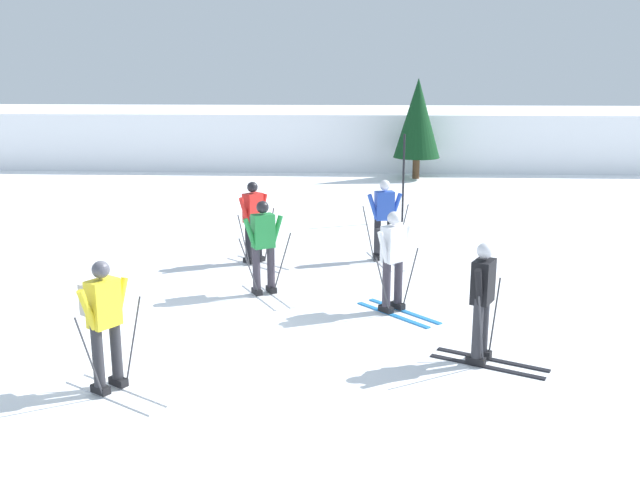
% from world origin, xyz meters
% --- Properties ---
extents(ground_plane, '(120.00, 120.00, 0.00)m').
position_xyz_m(ground_plane, '(0.00, 0.00, 0.00)').
color(ground_plane, white).
extents(far_snow_ridge, '(80.00, 6.69, 2.19)m').
position_xyz_m(far_snow_ridge, '(0.00, 20.80, 1.10)').
color(far_snow_ridge, white).
rests_on(far_snow_ridge, ground).
extents(skier_black, '(1.59, 1.05, 1.71)m').
position_xyz_m(skier_black, '(4.21, -0.23, 0.92)').
color(skier_black, black).
rests_on(skier_black, ground).
extents(skier_white, '(1.36, 1.42, 1.71)m').
position_xyz_m(skier_white, '(3.07, 1.83, 0.95)').
color(skier_white, '#237AC6').
rests_on(skier_white, ground).
extents(skier_yellow, '(1.55, 1.17, 1.71)m').
position_xyz_m(skier_yellow, '(-0.66, -1.36, 0.96)').
color(skier_yellow, silver).
rests_on(skier_yellow, ground).
extents(skier_red, '(1.46, 1.32, 1.71)m').
position_xyz_m(skier_red, '(0.36, 4.70, 0.92)').
color(skier_red, silver).
rests_on(skier_red, ground).
extents(skier_green, '(1.11, 1.58, 1.71)m').
position_xyz_m(skier_green, '(0.82, 2.64, 0.96)').
color(skier_green, silver).
rests_on(skier_green, ground).
extents(skier_blue, '(0.98, 1.64, 1.71)m').
position_xyz_m(skier_blue, '(3.07, 5.07, 0.92)').
color(skier_blue, silver).
rests_on(skier_blue, ground).
extents(trail_marker_pole, '(0.05, 0.05, 2.30)m').
position_xyz_m(trail_marker_pole, '(3.70, 8.88, 1.15)').
color(trail_marker_pole, black).
rests_on(trail_marker_pole, ground).
extents(conifer_far_left, '(1.67, 1.67, 3.58)m').
position_xyz_m(conifer_far_left, '(4.65, 16.27, 2.17)').
color(conifer_far_left, '#513823').
rests_on(conifer_far_left, ground).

